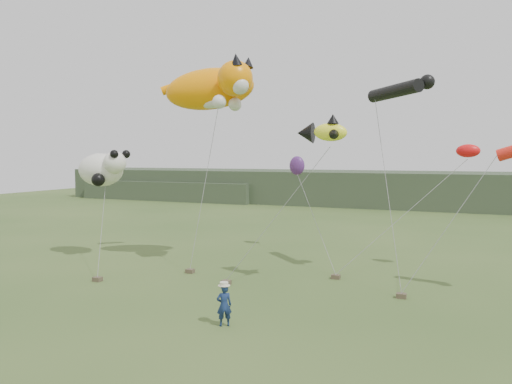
% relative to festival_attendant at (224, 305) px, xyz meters
% --- Properties ---
extents(ground, '(120.00, 120.00, 0.00)m').
position_rel_festival_attendant_xyz_m(ground, '(0.34, 1.13, -0.73)').
color(ground, '#385123').
rests_on(ground, ground).
extents(headland, '(90.00, 13.00, 4.00)m').
position_rel_festival_attendant_xyz_m(headland, '(-2.77, 45.82, 1.19)').
color(headland, '#2D3D28').
rests_on(headland, ground).
extents(festival_attendant, '(0.63, 0.59, 1.45)m').
position_rel_festival_attendant_xyz_m(festival_attendant, '(0.00, 0.00, 0.00)').
color(festival_attendant, navy).
rests_on(festival_attendant, ground).
extents(sandbag_anchors, '(13.87, 5.24, 0.20)m').
position_rel_festival_attendant_xyz_m(sandbag_anchors, '(-1.77, 5.68, -0.63)').
color(sandbag_anchors, brown).
rests_on(sandbag_anchors, ground).
extents(cat_kite, '(6.37, 3.99, 2.83)m').
position_rel_festival_attendant_xyz_m(cat_kite, '(-4.81, 8.42, 8.75)').
color(cat_kite, '#FF8C02').
rests_on(cat_kite, ground).
extents(fish_kite, '(2.41, 1.62, 1.24)m').
position_rel_festival_attendant_xyz_m(fish_kite, '(1.60, 6.24, 6.21)').
color(fish_kite, '#FDFF2C').
rests_on(fish_kite, ground).
extents(tube_kites, '(8.76, 3.84, 3.94)m').
position_rel_festival_attendant_xyz_m(tube_kites, '(6.51, 8.99, 7.36)').
color(tube_kites, black).
rests_on(tube_kites, ground).
extents(panda_kite, '(3.34, 2.16, 2.07)m').
position_rel_festival_attendant_xyz_m(panda_kite, '(-11.62, 7.55, 4.41)').
color(panda_kite, white).
rests_on(panda_kite, ground).
extents(misc_kites, '(10.91, 3.43, 1.78)m').
position_rel_festival_attendant_xyz_m(misc_kites, '(1.53, 13.49, 4.89)').
color(misc_kites, red).
rests_on(misc_kites, ground).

